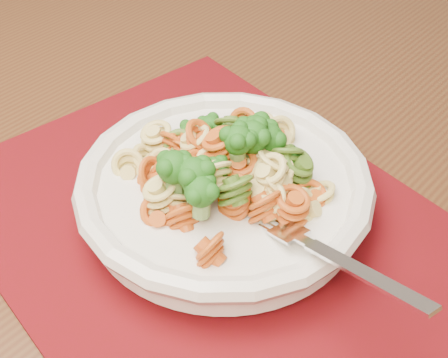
% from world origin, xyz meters
% --- Properties ---
extents(dining_table, '(1.67, 1.30, 0.70)m').
position_xyz_m(dining_table, '(0.02, 0.62, 0.61)').
color(dining_table, '#482B14').
rests_on(dining_table, ground).
extents(placemat, '(0.53, 0.48, 0.00)m').
position_xyz_m(placemat, '(-0.04, 0.51, 0.70)').
color(placemat, '#580311').
rests_on(placemat, dining_table).
extents(pasta_bowl, '(0.25, 0.25, 0.05)m').
position_xyz_m(pasta_bowl, '(-0.03, 0.53, 0.73)').
color(pasta_bowl, silver).
rests_on(pasta_bowl, placemat).
extents(pasta_broccoli_heap, '(0.21, 0.21, 0.06)m').
position_xyz_m(pasta_broccoli_heap, '(-0.03, 0.53, 0.75)').
color(pasta_broccoli_heap, '#CDBB65').
rests_on(pasta_broccoli_heap, pasta_bowl).
extents(fork, '(0.17, 0.11, 0.08)m').
position_xyz_m(fork, '(0.04, 0.49, 0.74)').
color(fork, silver).
rests_on(fork, pasta_bowl).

